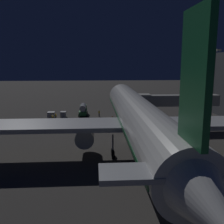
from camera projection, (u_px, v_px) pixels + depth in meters
ground_plane at (131, 139)px, 51.84m from camera, size 320.00×320.00×0.00m
airliner_at_gate at (138, 119)px, 42.35m from camera, size 49.84×61.14×18.83m
jet_bridge at (171, 101)px, 60.87m from camera, size 19.37×3.40×7.72m
apron_floodlight_mast at (214, 78)px, 71.77m from camera, size 2.90×0.50×18.35m
fuel_tanker at (83, 109)px, 74.99m from camera, size 2.46×6.48×3.15m
baggage_container_near_belt at (63, 114)px, 72.31m from camera, size 1.51×1.77×1.53m
baggage_container_mid_row at (51, 115)px, 70.98m from camera, size 1.87×1.80×1.69m
ground_crew_near_nose_gear at (53, 118)px, 67.30m from camera, size 0.40×0.40×1.70m
ground_crew_by_belt_loader at (56, 116)px, 69.09m from camera, size 0.40×0.40×1.74m
ground_crew_marshaller_fwd at (99, 113)px, 73.20m from camera, size 0.40×0.40×1.77m
traffic_cone_nose_port at (128, 116)px, 72.01m from camera, size 0.36×0.36×0.55m
traffic_cone_nose_starboard at (112, 117)px, 71.73m from camera, size 0.36×0.36×0.55m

